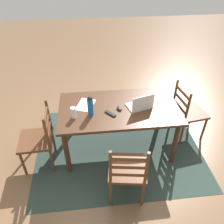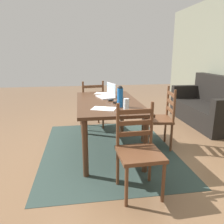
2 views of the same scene
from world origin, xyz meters
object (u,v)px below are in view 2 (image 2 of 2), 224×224
object	(u,v)px
chair_far_head	(160,119)
computer_mouse	(111,100)
chair_right_far	(139,151)
water_bottle	(120,96)
chair_left_near	(92,105)
couch	(209,107)
dining_table	(108,107)
laptop	(108,94)
drinking_glass	(126,105)
tv_remote	(118,102)

from	to	relation	value
chair_far_head	computer_mouse	xyz separation A→B (m)	(-0.01, -0.77, 0.32)
chair_right_far	water_bottle	xyz separation A→B (m)	(-0.72, -0.06, 0.45)
chair_left_near	couch	distance (m)	2.47
dining_table	chair_left_near	world-z (taller)	chair_left_near
couch	water_bottle	distance (m)	2.63
laptop	chair_right_far	bearing A→B (deg)	5.51
water_bottle	drinking_glass	distance (m)	0.23
couch	laptop	world-z (taller)	couch
laptop	water_bottle	xyz separation A→B (m)	(0.68, 0.07, 0.09)
drinking_glass	dining_table	bearing A→B (deg)	-166.23
chair_left_near	laptop	xyz separation A→B (m)	(0.82, 0.22, 0.36)
chair_right_far	laptop	size ratio (longest dim) A/B	2.57
laptop	computer_mouse	size ratio (longest dim) A/B	3.69
chair_far_head	laptop	world-z (taller)	laptop
chair_far_head	tv_remote	world-z (taller)	chair_far_head
dining_table	tv_remote	xyz separation A→B (m)	(0.13, 0.13, 0.11)
tv_remote	couch	bearing A→B (deg)	76.32
water_bottle	computer_mouse	world-z (taller)	water_bottle
chair_right_far	chair_left_near	xyz separation A→B (m)	(-2.21, -0.35, 0.00)
drinking_glass	computer_mouse	size ratio (longest dim) A/B	1.55
computer_mouse	chair_right_far	bearing A→B (deg)	-10.05
chair_left_near	drinking_glass	size ratio (longest dim) A/B	6.13
chair_far_head	chair_left_near	bearing A→B (deg)	-138.29
chair_right_far	water_bottle	size ratio (longest dim) A/B	3.37
chair_right_far	tv_remote	xyz separation A→B (m)	(-0.98, -0.04, 0.32)
dining_table	laptop	xyz separation A→B (m)	(-0.29, 0.04, 0.15)
dining_table	tv_remote	distance (m)	0.21
couch	computer_mouse	world-z (taller)	couch
chair_far_head	chair_left_near	world-z (taller)	same
drinking_glass	computer_mouse	distance (m)	0.62
water_bottle	tv_remote	bearing A→B (deg)	175.43
computer_mouse	tv_remote	world-z (taller)	computer_mouse
couch	laptop	size ratio (longest dim) A/B	4.88
dining_table	chair_right_far	distance (m)	1.14
chair_far_head	laptop	size ratio (longest dim) A/B	2.57
water_bottle	drinking_glass	bearing A→B (deg)	9.18
chair_far_head	water_bottle	xyz separation A→B (m)	(0.38, -0.71, 0.45)
chair_far_head	computer_mouse	distance (m)	0.84
chair_left_near	tv_remote	bearing A→B (deg)	13.91
laptop	computer_mouse	bearing A→B (deg)	0.47
dining_table	chair_left_near	distance (m)	1.14
computer_mouse	tv_remote	size ratio (longest dim) A/B	0.59
chair_far_head	couch	size ratio (longest dim) A/B	0.53
tv_remote	chair_left_near	bearing A→B (deg)	152.93
chair_right_far	water_bottle	world-z (taller)	water_bottle
dining_table	tv_remote	size ratio (longest dim) A/B	9.61
computer_mouse	chair_far_head	bearing A→B (deg)	72.46
chair_left_near	couch	bearing A→B (deg)	87.17
chair_far_head	water_bottle	bearing A→B (deg)	-61.78
dining_table	water_bottle	bearing A→B (deg)	16.30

